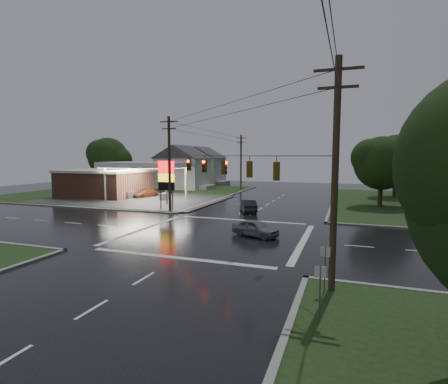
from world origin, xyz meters
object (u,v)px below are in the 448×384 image
(utility_pole_se, at_px, (335,173))
(tree_ne_far, at_px, (397,158))
(utility_pole_n, at_px, (241,161))
(tree_ne_near, at_px, (383,163))
(car_crossing, at_px, (255,228))
(car_north, at_px, (248,206))
(car_pump, at_px, (145,193))
(house_near, at_px, (183,166))
(utility_pole_nw, at_px, (169,163))
(house_far, at_px, (202,165))
(gas_station, at_px, (111,181))
(pylon_sign, at_px, (166,177))
(tree_nw_behind, at_px, (109,157))

(utility_pole_se, relative_size, tree_ne_far, 1.12)
(utility_pole_n, bearing_deg, tree_ne_near, -34.10)
(tree_ne_far, distance_m, car_crossing, 36.69)
(utility_pole_se, relative_size, car_north, 2.52)
(car_pump, bearing_deg, house_near, 109.20)
(utility_pole_nw, height_order, car_pump, utility_pole_nw)
(house_far, bearing_deg, car_crossing, -62.15)
(car_north, relative_size, car_pump, 0.95)
(gas_station, height_order, utility_pole_n, utility_pole_n)
(house_near, relative_size, car_north, 2.53)
(pylon_sign, xyz_separation_m, car_pump, (-9.36, 9.91, -3.34))
(car_north, distance_m, car_crossing, 12.45)
(tree_ne_near, xyz_separation_m, tree_ne_far, (3.01, 12.00, 0.62))
(house_far, distance_m, car_north, 41.61)
(house_far, relative_size, tree_nw_behind, 1.10)
(house_near, bearing_deg, utility_pole_se, -56.21)
(utility_pole_n, bearing_deg, tree_nw_behind, -161.79)
(gas_station, relative_size, car_crossing, 6.58)
(tree_ne_far, bearing_deg, house_near, 176.99)
(utility_pole_n, distance_m, house_near, 11.67)
(car_crossing, bearing_deg, utility_pole_n, 37.64)
(house_far, bearing_deg, gas_station, -97.50)
(tree_ne_far, bearing_deg, tree_nw_behind, -175.51)
(pylon_sign, distance_m, car_north, 10.41)
(tree_ne_near, distance_m, car_pump, 34.39)
(gas_station, bearing_deg, tree_ne_far, 18.46)
(house_far, height_order, car_north, house_far)
(tree_nw_behind, xyz_separation_m, car_pump, (13.98, -9.59, -5.51))
(house_far, bearing_deg, tree_ne_near, -35.77)
(utility_pole_se, bearing_deg, utility_pole_n, 111.80)
(utility_pole_nw, relative_size, tree_ne_near, 1.22)
(utility_pole_nw, bearing_deg, car_north, 18.15)
(car_crossing, bearing_deg, car_pump, 68.17)
(utility_pole_se, relative_size, car_pump, 2.39)
(pylon_sign, distance_m, car_pump, 14.04)
(utility_pole_n, xyz_separation_m, house_near, (-11.45, -2.00, -1.06))
(tree_ne_far, bearing_deg, gas_station, -161.54)
(utility_pole_se, height_order, utility_pole_n, utility_pole_se)
(car_north, bearing_deg, gas_station, -40.30)
(pylon_sign, distance_m, utility_pole_se, 28.34)
(utility_pole_se, xyz_separation_m, tree_nw_behind, (-43.34, 39.49, 0.46))
(house_near, bearing_deg, utility_pole_nw, -66.63)
(house_far, bearing_deg, utility_pole_n, -38.77)
(utility_pole_n, xyz_separation_m, car_crossing, (12.63, -37.46, -4.79))
(car_north, bearing_deg, utility_pole_nw, -5.69)
(tree_ne_far, distance_m, car_pump, 39.81)
(house_far, distance_m, car_pump, 27.92)
(tree_ne_near, xyz_separation_m, car_pump, (-34.01, -1.59, -4.89))
(pylon_sign, xyz_separation_m, utility_pole_n, (1.00, 27.50, 1.46))
(utility_pole_nw, height_order, car_crossing, utility_pole_nw)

